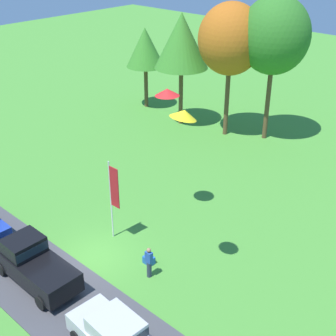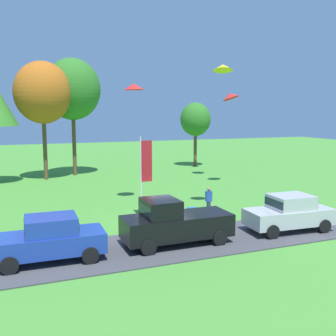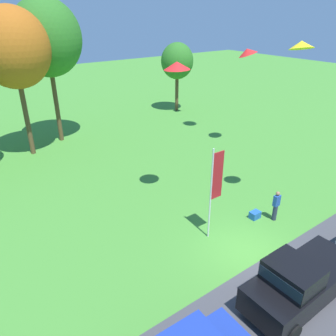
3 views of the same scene
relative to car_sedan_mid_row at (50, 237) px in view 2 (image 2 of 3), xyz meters
The scene contains 14 objects.
ground_plane 6.87m from the car_sedan_mid_row, 25.69° to the left, with size 120.00×120.00×0.00m, color #478E33.
pavement_strip 6.20m from the car_sedan_mid_row, ahead, with size 36.00×4.40×0.06m, color #424247.
car_sedan_mid_row is the anchor object (origin of this frame).
car_pickup_far_end 5.39m from the car_sedan_mid_row, ahead, with size 5.00×2.05×2.14m.
car_sedan_near_entrance 11.65m from the car_sedan_mid_row, ahead, with size 4.50×2.17×1.84m.
person_beside_suv 10.12m from the car_sedan_mid_row, 23.43° to the left, with size 0.36×0.24×1.71m.
tree_center_back 21.88m from the car_sedan_mid_row, 85.81° to the left, with size 4.96×4.96×10.47m.
tree_right_of_center 23.81m from the car_sedan_mid_row, 79.00° to the left, with size 5.24×5.24×11.06m.
tree_left_of_center 30.03m from the car_sedan_mid_row, 53.00° to the left, with size 3.37×3.37×7.11m.
flag_banner 7.84m from the car_sedan_mid_row, 41.38° to the left, with size 0.71×0.08×4.69m.
cooler_box 9.82m from the car_sedan_mid_row, 28.84° to the left, with size 0.56×0.40×0.40m, color blue.
kite_delta_mid_center 13.93m from the car_sedan_mid_row, 25.01° to the left, with size 1.15×1.15×0.35m, color yellow.
kite_delta_high_right 12.55m from the car_sedan_mid_row, 54.31° to the left, with size 1.32×1.32×0.39m, color red.
kite_delta_near_flag 20.84m from the car_sedan_mid_row, 38.57° to the left, with size 1.37×1.37×0.44m, color red.
Camera 2 is at (-7.34, -18.86, 6.02)m, focal length 42.00 mm.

